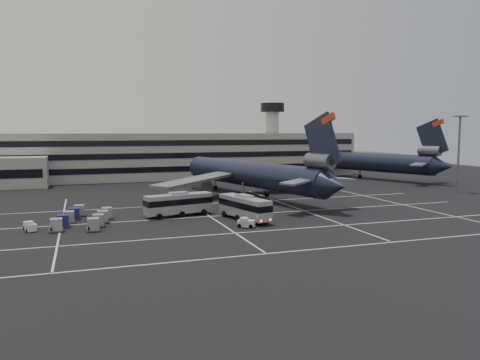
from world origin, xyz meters
The scene contains 12 objects.
ground centered at (0.00, 0.00, 0.00)m, with size 260.00×260.00×0.00m, color black.
lane_markings centered at (0.95, 0.72, 0.01)m, with size 90.00×55.62×0.01m.
terminal centered at (-2.95, 71.14, 6.93)m, with size 125.00×26.00×24.00m.
hills centered at (17.99, 170.00, -12.07)m, with size 352.00×180.00×44.00m.
lightpole_right centered at (58.00, 15.00, 11.82)m, with size 2.40×2.40×18.28m.
trijet_main centered at (8.79, 23.49, 5.25)m, with size 46.04×57.03×18.08m.
trijet_far centered at (56.17, 51.71, 5.43)m, with size 29.03×55.38×18.08m.
bus_near centered at (-1.47, -1.12, 2.32)m, with size 5.59×12.31×4.24m.
bus_far centered at (-10.99, 6.09, 2.30)m, with size 12.22×5.40×4.21m.
tug_a centered at (-34.09, 0.92, 0.70)m, with size 2.15×2.76×1.57m.
tug_b centered at (-3.04, -6.71, 0.70)m, with size 2.86×2.65×1.59m.
uld_cluster centered at (-26.76, 4.18, 0.96)m, with size 10.04×16.38×1.96m.
Camera 1 is at (-26.78, -72.88, 14.68)m, focal length 35.00 mm.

